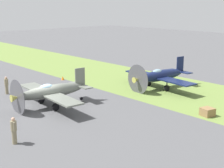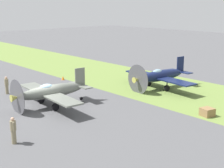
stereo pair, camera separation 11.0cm
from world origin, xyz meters
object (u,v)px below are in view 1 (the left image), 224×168
(ground_crew_chief, at_px, (14,130))
(runway_marker_cone, at_px, (63,78))
(supply_crate, at_px, (207,112))
(airplane_lead, at_px, (51,92))
(airplane_wingman, at_px, (160,76))
(ground_crew_mechanic, at_px, (6,85))

(ground_crew_chief, distance_m, runway_marker_cone, 17.77)
(ground_crew_chief, height_order, supply_crate, ground_crew_chief)
(airplane_lead, height_order, airplane_wingman, airplane_wingman)
(airplane_wingman, relative_size, supply_crate, 9.90)
(ground_crew_chief, relative_size, runway_marker_cone, 3.93)
(airplane_lead, relative_size, runway_marker_cone, 19.83)
(airplane_wingman, distance_m, supply_crate, 9.13)
(airplane_lead, relative_size, airplane_wingman, 0.98)
(runway_marker_cone, bearing_deg, airplane_wingman, -151.70)
(airplane_wingman, distance_m, runway_marker_cone, 11.30)
(airplane_lead, relative_size, supply_crate, 9.69)
(airplane_wingman, distance_m, ground_crew_mechanic, 15.29)
(airplane_lead, relative_size, ground_crew_mechanic, 5.04)
(ground_crew_chief, height_order, ground_crew_mechanic, same)
(ground_crew_mechanic, relative_size, supply_crate, 1.92)
(ground_crew_chief, bearing_deg, airplane_lead, 147.77)
(ground_crew_mechanic, bearing_deg, supply_crate, -147.25)
(ground_crew_chief, xyz_separation_m, runway_marker_cone, (12.91, -12.19, -0.69))
(airplane_wingman, bearing_deg, ground_crew_chief, 105.16)
(ground_crew_chief, bearing_deg, ground_crew_mechanic, 173.85)
(ground_crew_mechanic, bearing_deg, airplane_lead, -165.39)
(ground_crew_mechanic, height_order, runway_marker_cone, ground_crew_mechanic)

